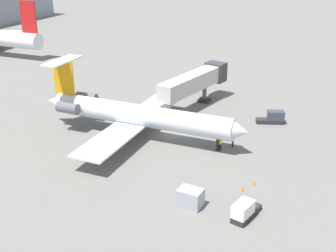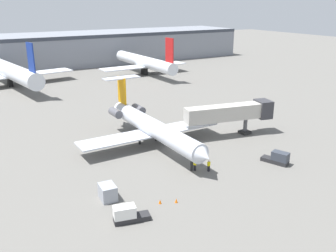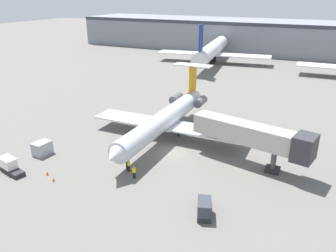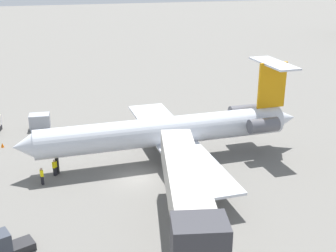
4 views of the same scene
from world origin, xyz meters
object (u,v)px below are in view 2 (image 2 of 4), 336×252
object	(u,v)px
ground_crew_marshaller	(209,166)
traffic_cone_mid	(176,201)
parked_airliner_west_end	(9,70)
baggage_tug_lead	(278,158)
baggage_tug_trailing	(128,215)
parked_airliner_west_mid	(144,62)
cargo_container_uld	(108,192)
regional_jet	(151,126)
jet_bridge	(234,112)
traffic_cone_near	(160,202)
ground_crew_loader	(195,165)

from	to	relation	value
ground_crew_marshaller	traffic_cone_mid	bearing A→B (deg)	-149.78
ground_crew_marshaller	parked_airliner_west_end	xyz separation A→B (m)	(-14.95, 73.81, 3.63)
baggage_tug_lead	parked_airliner_west_end	world-z (taller)	parked_airliner_west_end
baggage_tug_trailing	parked_airliner_west_mid	world-z (taller)	parked_airliner_west_mid
baggage_tug_trailing	cargo_container_uld	size ratio (longest dim) A/B	1.63
baggage_tug_lead	parked_airliner_west_end	xyz separation A→B (m)	(-25.37, 76.94, 3.65)
regional_jet	traffic_cone_mid	world-z (taller)	regional_jet
baggage_tug_trailing	traffic_cone_mid	distance (m)	6.73
jet_bridge	baggage_tug_trailing	bearing A→B (deg)	-151.15
ground_crew_marshaller	baggage_tug_lead	xyz separation A→B (m)	(10.42, -3.13, -0.02)
regional_jet	parked_airliner_west_mid	xyz separation A→B (m)	(27.98, 56.36, 0.85)
baggage_tug_trailing	parked_airliner_west_mid	bearing A→B (deg)	61.33
parked_airliner_west_mid	parked_airliner_west_end	bearing A→B (deg)	174.15
jet_bridge	cargo_container_uld	size ratio (longest dim) A/B	6.39
traffic_cone_near	baggage_tug_trailing	bearing A→B (deg)	-163.65
baggage_tug_trailing	traffic_cone_mid	bearing A→B (deg)	5.43
ground_crew_loader	parked_airliner_west_mid	world-z (taller)	parked_airliner_west_mid
cargo_container_uld	parked_airliner_west_mid	xyz separation A→B (m)	(41.20, 69.62, 3.17)
jet_bridge	parked_airliner_west_mid	xyz separation A→B (m)	(13.03, 59.76, -0.17)
baggage_tug_lead	jet_bridge	bearing A→B (deg)	79.29
regional_jet	jet_bridge	xyz separation A→B (m)	(14.95, -3.40, 1.02)
ground_crew_loader	parked_airliner_west_mid	distance (m)	73.77
baggage_tug_lead	regional_jet	bearing A→B (deg)	127.30
ground_crew_marshaller	traffic_cone_near	distance (m)	11.16
ground_crew_loader	parked_airliner_west_mid	bearing A→B (deg)	68.13
cargo_container_uld	traffic_cone_near	size ratio (longest dim) A/B	4.70
jet_bridge	baggage_tug_trailing	world-z (taller)	jet_bridge
jet_bridge	traffic_cone_near	size ratio (longest dim) A/B	30.02
jet_bridge	regional_jet	bearing A→B (deg)	167.18
regional_jet	ground_crew_loader	distance (m)	12.29
traffic_cone_mid	traffic_cone_near	bearing A→B (deg)	155.85
baggage_tug_trailing	traffic_cone_near	size ratio (longest dim) A/B	7.66
ground_crew_marshaller	parked_airliner_west_end	bearing A→B (deg)	101.45
cargo_container_uld	parked_airliner_west_mid	bearing A→B (deg)	59.39
regional_jet	ground_crew_loader	bearing A→B (deg)	-87.49
regional_jet	cargo_container_uld	world-z (taller)	regional_jet
cargo_container_uld	parked_airliner_west_mid	distance (m)	80.96
traffic_cone_near	traffic_cone_mid	distance (m)	1.95
ground_crew_marshaller	parked_airliner_west_mid	world-z (taller)	parked_airliner_west_mid
traffic_cone_mid	parked_airliner_west_mid	bearing A→B (deg)	65.20
regional_jet	baggage_tug_lead	bearing A→B (deg)	-52.70
ground_crew_marshaller	cargo_container_uld	bearing A→B (deg)	179.99
ground_crew_loader	traffic_cone_near	distance (m)	10.34
regional_jet	traffic_cone_near	xyz separation A→B (m)	(-8.27, -17.45, -2.99)
traffic_cone_near	parked_airliner_west_mid	world-z (taller)	parked_airliner_west_mid
baggage_tug_lead	ground_crew_marshaller	bearing A→B (deg)	163.30
jet_bridge	baggage_tug_trailing	size ratio (longest dim) A/B	3.92
cargo_container_uld	traffic_cone_mid	world-z (taller)	cargo_container_uld
parked_airliner_west_end	regional_jet	bearing A→B (deg)	-77.99
baggage_tug_lead	cargo_container_uld	distance (m)	25.89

